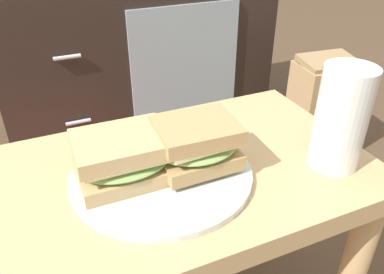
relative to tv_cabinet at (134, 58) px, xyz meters
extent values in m
cube|color=tan|center=(-0.19, -0.95, 0.15)|extent=(0.56, 0.36, 0.04)
cylinder|color=tan|center=(-0.43, -0.80, -0.08)|extent=(0.04, 0.04, 0.43)
cylinder|color=tan|center=(0.06, -0.80, -0.08)|extent=(0.04, 0.04, 0.43)
cube|color=black|center=(0.00, 0.00, 0.00)|extent=(0.96, 0.44, 0.58)
cube|color=#8C9EA8|center=(0.12, -0.22, 0.01)|extent=(0.39, 0.01, 0.44)
cylinder|color=silver|center=(-0.26, -0.23, 0.12)|extent=(0.08, 0.01, 0.01)
cylinder|color=silver|center=(-0.26, -0.23, -0.10)|extent=(0.08, 0.01, 0.01)
cube|color=maroon|center=(-0.52, -0.40, -0.29)|extent=(0.94, 0.80, 0.01)
cube|color=#BA5B4C|center=(-0.52, -0.40, -0.28)|extent=(0.77, 0.65, 0.00)
cylinder|color=silver|center=(-0.23, -0.96, 0.17)|extent=(0.26, 0.26, 0.01)
cube|color=tan|center=(-0.28, -0.95, 0.19)|extent=(0.13, 0.10, 0.02)
ellipsoid|color=#8CB260|center=(-0.28, -0.95, 0.21)|extent=(0.14, 0.11, 0.02)
cube|color=beige|center=(-0.28, -0.95, 0.22)|extent=(0.12, 0.09, 0.01)
cube|color=tan|center=(-0.28, -0.95, 0.23)|extent=(0.13, 0.10, 0.02)
cube|color=tan|center=(-0.18, -0.97, 0.20)|extent=(0.11, 0.09, 0.02)
ellipsoid|color=#8CB260|center=(-0.18, -0.97, 0.22)|extent=(0.12, 0.10, 0.02)
cube|color=beige|center=(-0.18, -0.97, 0.23)|extent=(0.11, 0.09, 0.01)
cube|color=tan|center=(-0.18, -0.97, 0.24)|extent=(0.12, 0.10, 0.02)
cylinder|color=silver|center=(0.02, -1.03, 0.25)|extent=(0.08, 0.08, 0.16)
cylinder|color=#B26014|center=(0.02, -1.03, 0.23)|extent=(0.07, 0.07, 0.12)
cylinder|color=white|center=(0.02, -1.03, 0.30)|extent=(0.07, 0.07, 0.01)
cube|color=tan|center=(0.51, -0.48, -0.11)|extent=(0.20, 0.16, 0.35)
cube|color=#987950|center=(0.51, -0.48, 0.07)|extent=(0.19, 0.14, 0.03)
camera|label=1|loc=(-0.38, -1.39, 0.52)|focal=36.47mm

